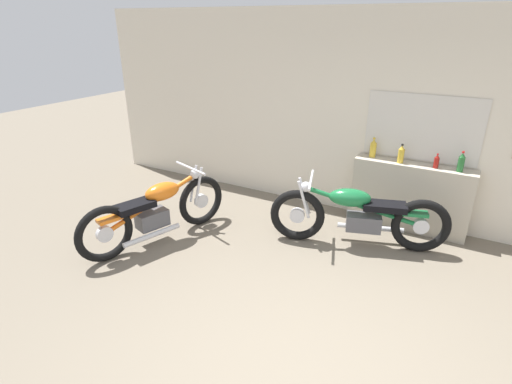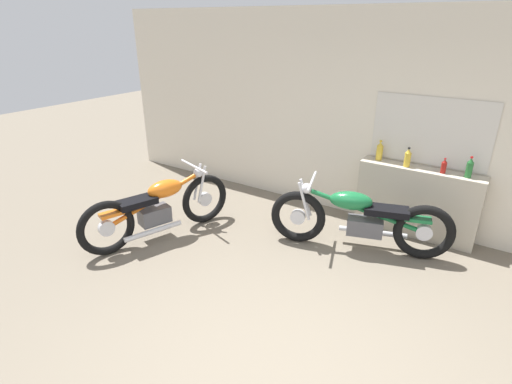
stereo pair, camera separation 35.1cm
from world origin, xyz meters
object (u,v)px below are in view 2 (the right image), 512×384
at_px(bottle_center, 444,166).
at_px(bottle_left_center, 408,158).
at_px(motorcycle_green, 359,219).
at_px(motorcycle_orange, 159,207).
at_px(bottle_right_center, 469,168).
at_px(bottle_leftmost, 380,151).

bearing_deg(bottle_center, bottle_left_center, -179.12).
distance_m(motorcycle_green, motorcycle_orange, 2.50).
xyz_separation_m(bottle_center, bottle_right_center, (0.27, 0.00, 0.03)).
bearing_deg(motorcycle_green, motorcycle_orange, -153.73).
distance_m(bottle_center, motorcycle_green, 1.20).
bearing_deg(bottle_center, bottle_right_center, 0.87).
xyz_separation_m(bottle_leftmost, bottle_center, (0.81, -0.06, -0.04)).
bearing_deg(bottle_right_center, bottle_leftmost, 176.91).
relative_size(bottle_leftmost, bottle_center, 1.42).
height_order(bottle_left_center, motorcycle_green, bottle_left_center).
xyz_separation_m(bottle_left_center, bottle_right_center, (0.70, 0.01, 0.00)).
xyz_separation_m(bottle_leftmost, motorcycle_orange, (-2.15, -1.94, -0.61)).
bearing_deg(bottle_center, motorcycle_green, -132.53).
xyz_separation_m(motorcycle_green, motorcycle_orange, (-2.25, -1.11, 0.00)).
relative_size(bottle_left_center, bottle_center, 1.35).
bearing_deg(motorcycle_orange, bottle_center, 32.49).
bearing_deg(bottle_leftmost, motorcycle_orange, -137.88).
bearing_deg(bottle_center, bottle_leftmost, 175.57).
distance_m(bottle_leftmost, bottle_center, 0.81).
distance_m(bottle_left_center, motorcycle_green, 1.02).
relative_size(bottle_center, motorcycle_green, 0.09).
relative_size(bottle_leftmost, bottle_left_center, 1.06).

